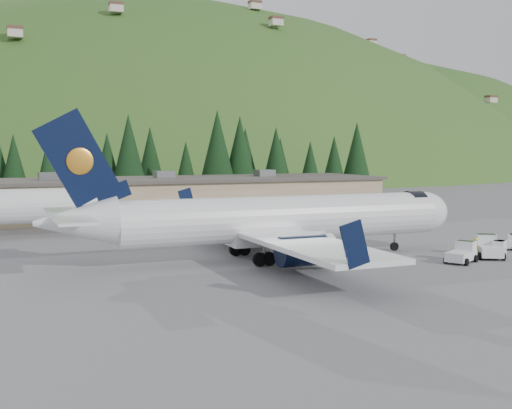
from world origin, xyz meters
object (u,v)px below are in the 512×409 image
object	(u,v)px
baggage_tug_c	(488,247)
terminal_building	(128,197)
baggage_tug_d	(491,249)
ramp_worker	(475,248)
baggage_tug_a	(462,253)
baggage_tug_b	(507,243)
airliner	(273,221)

from	to	relation	value
baggage_tug_c	terminal_building	size ratio (longest dim) A/B	0.05
baggage_tug_d	ramp_worker	distance (m)	1.64
baggage_tug_d	ramp_worker	size ratio (longest dim) A/B	1.74
baggage_tug_c	terminal_building	bearing A→B (deg)	56.53
baggage_tug_a	baggage_tug_b	size ratio (longest dim) A/B	1.19
airliner	baggage_tug_d	world-z (taller)	airliner
baggage_tug_b	ramp_worker	xyz separation A→B (m)	(-5.80, -2.43, 0.23)
baggage_tug_b	terminal_building	bearing A→B (deg)	155.98
airliner	baggage_tug_a	xyz separation A→B (m)	(13.25, -7.30, -2.44)
baggage_tug_c	terminal_building	distance (m)	48.90
terminal_building	baggage_tug_a	bearing A→B (deg)	-69.19
ramp_worker	terminal_building	bearing A→B (deg)	-104.87
baggage_tug_b	baggage_tug_c	world-z (taller)	baggage_tug_c
terminal_building	baggage_tug_c	bearing A→B (deg)	-64.73
baggage_tug_b	baggage_tug_c	xyz separation A→B (m)	(-4.55, -2.55, 0.20)
airliner	baggage_tug_c	distance (m)	18.15
terminal_building	ramp_worker	size ratio (longest dim) A/B	41.39
airliner	ramp_worker	xyz separation A→B (m)	(15.65, -6.09, -2.32)
airliner	baggage_tug_d	xyz separation A→B (m)	(17.26, -6.20, -2.54)
airliner	baggage_tug_a	distance (m)	15.33
ramp_worker	airliner	bearing A→B (deg)	-60.12
airliner	baggage_tug_b	xyz separation A→B (m)	(21.45, -3.65, -2.55)
terminal_building	baggage_tug_d	bearing A→B (deg)	-64.35
baggage_tug_a	baggage_tug_b	distance (m)	8.97
baggage_tug_a	baggage_tug_d	size ratio (longest dim) A/B	1.16
baggage_tug_a	baggage_tug_b	xyz separation A→B (m)	(8.20, 3.64, -0.11)
airliner	terminal_building	size ratio (longest dim) A/B	0.50
ramp_worker	baggage_tug_c	bearing A→B (deg)	135.99
baggage_tug_c	baggage_tug_b	bearing A→B (deg)	-29.50
baggage_tug_c	baggage_tug_d	world-z (taller)	baggage_tug_c
baggage_tug_a	terminal_building	bearing A→B (deg)	81.94
baggage_tug_c	ramp_worker	size ratio (longest dim) A/B	2.24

